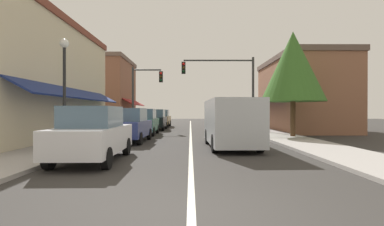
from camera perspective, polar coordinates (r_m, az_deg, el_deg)
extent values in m
plane|color=#33302D|center=(22.38, -0.28, -3.78)|extent=(80.00, 80.00, 0.00)
cube|color=#A39E99|center=(23.04, -14.11, -3.53)|extent=(2.60, 56.00, 0.12)
cube|color=#A39E99|center=(23.05, 13.56, -3.52)|extent=(2.60, 56.00, 0.12)
cube|color=silver|center=(22.38, -0.28, -3.77)|extent=(0.14, 52.00, 0.01)
cube|color=beige|center=(19.01, -30.80, 5.15)|extent=(5.64, 14.00, 6.44)
cube|color=brown|center=(19.60, -30.83, 15.16)|extent=(5.84, 14.20, 0.40)
cube|color=slate|center=(17.70, -23.06, -0.37)|extent=(0.08, 10.64, 1.80)
cube|color=navy|center=(17.50, -21.22, 3.56)|extent=(1.27, 11.76, 0.73)
cube|color=slate|center=(15.21, -27.68, 11.77)|extent=(0.08, 1.10, 1.30)
cube|color=slate|center=(20.80, -19.76, 8.68)|extent=(0.08, 1.10, 1.30)
cube|color=#8E5B42|center=(26.07, 20.59, 2.98)|extent=(4.94, 10.00, 5.63)
cube|color=brown|center=(26.38, 20.60, 9.54)|extent=(5.14, 10.20, 0.40)
cube|color=slate|center=(25.28, 15.47, -0.15)|extent=(0.08, 7.60, 1.80)
cube|color=navy|center=(25.14, 14.13, 2.59)|extent=(1.27, 8.40, 0.73)
cube|color=slate|center=(23.30, 16.96, 6.36)|extent=(0.08, 1.10, 1.30)
cube|color=slate|center=(27.51, 14.22, 5.44)|extent=(0.08, 1.10, 1.30)
cube|color=brown|center=(33.66, -16.21, 3.52)|extent=(4.84, 8.00, 6.96)
cube|color=brown|center=(34.07, -16.22, 9.71)|extent=(5.04, 8.20, 0.40)
cube|color=slate|center=(33.04, -12.27, -0.03)|extent=(0.08, 6.08, 1.80)
cube|color=maroon|center=(32.94, -11.23, 2.06)|extent=(1.27, 6.72, 0.73)
cube|color=slate|center=(31.51, -12.95, 6.54)|extent=(0.08, 1.10, 1.30)
cube|color=slate|center=(34.93, -11.68, 5.93)|extent=(0.08, 1.10, 1.30)
cube|color=silver|center=(9.98, -18.66, -4.86)|extent=(1.78, 4.12, 0.80)
cube|color=slate|center=(9.84, -18.84, -0.67)|extent=(1.55, 2.02, 0.66)
cylinder|color=black|center=(11.55, -20.39, -6.15)|extent=(0.21, 0.62, 0.62)
cylinder|color=black|center=(11.13, -12.62, -6.38)|extent=(0.21, 0.62, 0.62)
cylinder|color=black|center=(9.06, -26.09, -7.96)|extent=(0.21, 0.62, 0.62)
cylinder|color=black|center=(8.52, -16.29, -8.46)|extent=(0.21, 0.62, 0.62)
cube|color=navy|center=(15.62, -12.05, -2.97)|extent=(1.83, 4.15, 0.80)
cube|color=slate|center=(15.50, -12.14, -0.30)|extent=(1.57, 2.04, 0.66)
cylinder|color=black|center=(17.15, -13.58, -4.02)|extent=(0.22, 0.63, 0.62)
cylinder|color=black|center=(16.81, -8.35, -4.10)|extent=(0.22, 0.63, 0.62)
cylinder|color=black|center=(14.56, -16.32, -4.80)|extent=(0.22, 0.63, 0.62)
cylinder|color=black|center=(14.16, -10.18, -4.93)|extent=(0.22, 0.63, 0.62)
cube|color=#0F4C33|center=(20.29, -9.39, -2.20)|extent=(1.74, 4.11, 0.80)
cube|color=slate|center=(20.18, -9.43, -0.15)|extent=(1.53, 2.01, 0.66)
cylinder|color=black|center=(21.78, -10.90, -3.09)|extent=(0.20, 0.62, 0.62)
cylinder|color=black|center=(21.55, -6.75, -3.12)|extent=(0.20, 0.62, 0.62)
cylinder|color=black|center=(19.13, -12.35, -3.56)|extent=(0.20, 0.62, 0.62)
cylinder|color=black|center=(18.87, -7.64, -3.61)|extent=(0.20, 0.62, 0.62)
cube|color=black|center=(25.46, -7.14, -1.69)|extent=(1.74, 4.11, 0.80)
cube|color=slate|center=(25.34, -7.17, -0.04)|extent=(1.53, 2.01, 0.66)
cylinder|color=black|center=(26.92, -8.46, -2.43)|extent=(0.20, 0.62, 0.62)
cylinder|color=black|center=(26.73, -5.10, -2.45)|extent=(0.20, 0.62, 0.62)
cylinder|color=black|center=(24.25, -9.40, -2.73)|extent=(0.20, 0.62, 0.62)
cylinder|color=black|center=(24.04, -5.67, -2.76)|extent=(0.20, 0.62, 0.62)
cube|color=brown|center=(30.31, -6.03, -1.36)|extent=(1.77, 4.12, 0.80)
cube|color=slate|center=(30.20, -6.05, 0.02)|extent=(1.55, 2.02, 0.66)
cylinder|color=black|center=(31.76, -7.18, -2.00)|extent=(0.21, 0.62, 0.62)
cylinder|color=black|center=(31.59, -4.33, -2.02)|extent=(0.21, 0.62, 0.62)
cylinder|color=black|center=(29.08, -7.88, -2.22)|extent=(0.21, 0.62, 0.62)
cylinder|color=black|center=(28.90, -4.77, -2.24)|extent=(0.21, 0.62, 0.62)
cube|color=#B2B7BC|center=(13.03, 7.57, -1.61)|extent=(2.10, 5.05, 1.90)
cube|color=slate|center=(15.39, 6.11, 0.28)|extent=(1.73, 0.32, 0.84)
cube|color=black|center=(15.61, 6.01, -3.81)|extent=(1.87, 0.25, 0.24)
cylinder|color=black|center=(14.50, 3.11, -4.61)|extent=(0.26, 0.73, 0.72)
cylinder|color=black|center=(14.76, 9.97, -4.52)|extent=(0.26, 0.73, 0.72)
cylinder|color=black|center=(11.43, 4.47, -5.94)|extent=(0.26, 0.73, 0.72)
cylinder|color=black|center=(11.76, 13.09, -5.78)|extent=(0.26, 0.73, 0.72)
cylinder|color=#333333|center=(22.98, 11.80, 3.50)|extent=(0.18, 0.18, 5.76)
cylinder|color=#333333|center=(22.87, 5.16, 10.16)|extent=(5.34, 0.12, 0.12)
cube|color=black|center=(22.50, -1.66, 8.78)|extent=(0.30, 0.24, 0.90)
sphere|color=red|center=(22.42, -1.67, 9.53)|extent=(0.20, 0.20, 0.20)
sphere|color=#3D2D0C|center=(22.38, -1.67, 8.83)|extent=(0.20, 0.20, 0.20)
sphere|color=#0C3316|center=(22.34, -1.67, 8.11)|extent=(0.20, 0.20, 0.20)
cylinder|color=#333333|center=(24.84, -11.44, 2.74)|extent=(0.18, 0.18, 5.30)
cylinder|color=#333333|center=(24.85, -8.75, 8.30)|extent=(2.36, 0.12, 0.12)
cube|color=black|center=(24.46, -6.06, 7.01)|extent=(0.30, 0.24, 0.90)
sphere|color=red|center=(24.36, -6.09, 7.70)|extent=(0.20, 0.20, 0.20)
sphere|color=#3D2D0C|center=(24.33, -6.09, 7.05)|extent=(0.20, 0.20, 0.20)
sphere|color=#0C3316|center=(24.30, -6.09, 6.39)|extent=(0.20, 0.20, 0.20)
cylinder|color=black|center=(12.96, -23.59, 2.45)|extent=(0.12, 0.12, 4.19)
sphere|color=white|center=(13.24, -23.61, 12.33)|extent=(0.36, 0.36, 0.36)
cylinder|color=#4C331E|center=(18.55, 19.04, -0.37)|extent=(0.30, 0.30, 2.77)
cone|color=#386626|center=(18.74, 19.06, 8.57)|extent=(3.82, 3.82, 4.20)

